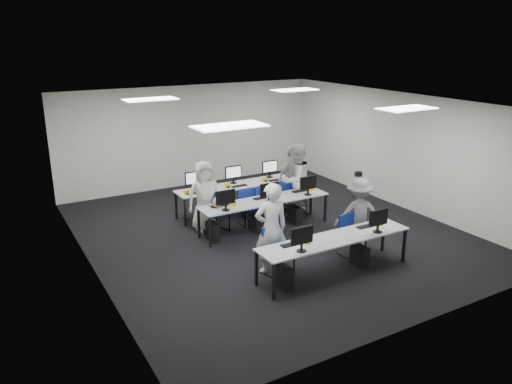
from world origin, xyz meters
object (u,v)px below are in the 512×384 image
chair_0 (277,259)px  photographer (359,214)px  chair_5 (209,215)px  chair_2 (216,220)px  chair_1 (351,243)px  student_0 (271,228)px  student_3 (291,178)px  student_1 (296,180)px  chair_4 (283,204)px  chair_3 (249,214)px  chair_6 (254,208)px  desk_mid (265,202)px  student_2 (205,196)px  desk_front (335,240)px  chair_7 (282,202)px

chair_0 → photographer: photographer is taller
chair_5 → chair_2: bearing=-78.0°
chair_1 → student_0: student_0 is taller
student_0 → student_3: (2.38, 2.88, -0.05)m
chair_5 → student_1: student_1 is taller
chair_4 → student_3: 0.77m
chair_0 → student_3: bearing=35.6°
chair_0 → student_3: 3.83m
chair_3 → chair_6: (0.34, 0.31, 0.01)m
chair_2 → chair_6: 1.23m
student_0 → chair_2: bearing=-82.1°
desk_mid → student_3: (1.35, 0.92, 0.17)m
desk_mid → chair_4: (0.93, 0.66, -0.42)m
chair_0 → chair_5: bearing=74.6°
desk_mid → chair_3: size_ratio=3.74×
student_3 → photographer: bearing=-111.9°
desk_mid → student_0: 2.22m
chair_4 → chair_5: bearing=159.5°
desk_mid → photographer: (1.19, -1.90, 0.09)m
chair_2 → student_0: student_0 is taller
chair_0 → student_2: 2.80m
desk_mid → student_0: student_0 is taller
student_1 → chair_4: bearing=-49.3°
desk_mid → chair_4: bearing=35.1°
chair_6 → student_1: (1.02, -0.30, 0.64)m
desk_mid → photographer: photographer is taller
chair_0 → desk_mid: bearing=48.4°
desk_front → chair_2: bearing=108.6°
photographer → desk_mid: bearing=-35.0°
chair_6 → student_2: student_2 is taller
chair_2 → chair_5: bearing=75.6°
student_2 → chair_7: bearing=8.7°
chair_7 → student_2: (-2.21, -0.09, 0.54)m
desk_front → student_0: bearing=147.8°
chair_3 → student_1: (1.36, 0.00, 0.65)m
chair_4 → student_1: (0.25, -0.19, 0.66)m
photographer → student_2: bearing=-23.7°
chair_7 → student_1: student_1 is taller
chair_4 → chair_7: (0.04, 0.09, 0.02)m
chair_5 → student_0: student_0 is taller
desk_front → desk_mid: 2.60m
desk_mid → chair_5: chair_5 is taller
student_0 → photographer: bearing=-170.8°
chair_3 → chair_7: bearing=18.4°
desk_front → student_0: (-1.03, 0.65, 0.22)m
chair_2 → chair_4: size_ratio=1.05×
chair_5 → chair_7: (2.01, -0.14, 0.01)m
desk_front → chair_3: 3.09m
student_2 → desk_mid: bearing=-21.9°
chair_0 → student_1: (2.14, 2.54, 0.62)m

